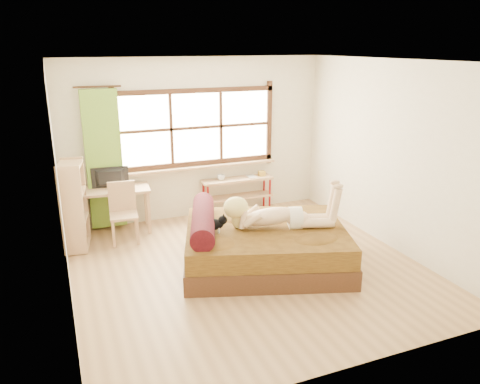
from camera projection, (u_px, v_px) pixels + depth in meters
name	position (u px, v px, depth m)	size (l,w,h in m)	color
floor	(248.00, 267.00, 6.33)	(4.50, 4.50, 0.00)	#9E754C
ceiling	(249.00, 61.00, 5.51)	(4.50, 4.50, 0.00)	white
wall_back	(196.00, 139.00, 7.91)	(4.50, 4.50, 0.00)	silver
wall_front	(352.00, 236.00, 3.93)	(4.50, 4.50, 0.00)	silver
wall_left	(59.00, 191.00, 5.12)	(4.50, 4.50, 0.00)	silver
wall_right	(392.00, 156.00, 6.73)	(4.50, 4.50, 0.00)	silver
window	(197.00, 130.00, 7.84)	(2.80, 0.16, 1.46)	#FFEDBF
curtain	(104.00, 160.00, 7.31)	(0.55, 0.10, 2.20)	#629929
bed	(261.00, 244.00, 6.36)	(2.58, 2.31, 0.82)	black
woman	(278.00, 204.00, 6.20)	(1.51, 0.43, 0.65)	#DFB790
kitten	(212.00, 223.00, 6.08)	(0.32, 0.13, 0.26)	black
desk	(112.00, 195.00, 7.33)	(1.21, 0.64, 0.73)	tan
monitor	(110.00, 178.00, 7.30)	(0.57, 0.07, 0.33)	black
chair	(123.00, 209.00, 7.08)	(0.44, 0.44, 0.91)	tan
pipe_shelf	(238.00, 188.00, 8.26)	(1.27, 0.33, 0.72)	tan
cup	(221.00, 177.00, 8.09)	(0.13, 0.13, 0.10)	gray
book	(248.00, 177.00, 8.28)	(0.15, 0.20, 0.02)	gray
bookshelf	(74.00, 205.00, 6.75)	(0.41, 0.61, 1.31)	tan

